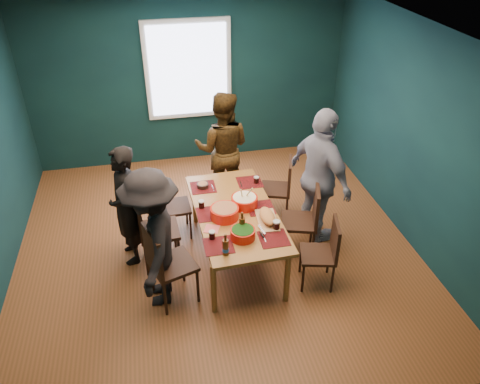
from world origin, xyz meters
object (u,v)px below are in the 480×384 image
(person_far_left, at_px, (126,206))
(cutting_board, at_px, (267,217))
(person_right, at_px, (320,178))
(bowl_salad, at_px, (225,212))
(chair_right_near, at_px, (326,249))
(bowl_dumpling, at_px, (244,201))
(chair_left_far, at_px, (168,202))
(chair_right_far, at_px, (282,184))
(chair_left_near, at_px, (164,261))
(chair_right_mid, at_px, (307,216))
(bowl_herbs, at_px, (243,233))
(dining_table, at_px, (236,215))
(chair_left_mid, at_px, (150,225))
(person_near_left, at_px, (153,240))
(person_back, at_px, (223,149))

(person_far_left, xyz_separation_m, cutting_board, (1.59, -0.54, -0.01))
(person_right, distance_m, bowl_salad, 1.30)
(chair_right_near, relative_size, bowl_dumpling, 2.70)
(chair_left_far, bearing_deg, bowl_salad, -52.53)
(chair_left_far, relative_size, cutting_board, 1.58)
(chair_right_far, distance_m, person_right, 0.74)
(chair_left_near, bearing_deg, person_far_left, 95.02)
(chair_right_far, relative_size, chair_right_mid, 0.94)
(person_right, xyz_separation_m, bowl_herbs, (-1.13, -0.72, -0.14))
(chair_right_near, bearing_deg, chair_left_near, -169.10)
(chair_right_near, height_order, cutting_board, chair_right_near)
(dining_table, height_order, chair_right_far, chair_right_far)
(chair_right_near, relative_size, person_right, 0.47)
(chair_right_mid, distance_m, cutting_board, 0.63)
(person_far_left, bearing_deg, chair_left_near, 15.52)
(chair_right_far, bearing_deg, person_right, -42.06)
(bowl_herbs, bearing_deg, chair_right_near, -8.32)
(chair_right_far, distance_m, bowl_dumpling, 0.98)
(chair_left_mid, relative_size, chair_right_mid, 1.07)
(chair_left_near, bearing_deg, chair_left_far, 65.32)
(chair_right_near, distance_m, person_far_left, 2.38)
(dining_table, xyz_separation_m, chair_right_far, (0.80, 0.75, -0.12))
(chair_left_near, height_order, person_near_left, person_near_left)
(dining_table, distance_m, chair_left_far, 1.00)
(person_right, bearing_deg, dining_table, 80.55)
(chair_left_far, bearing_deg, chair_left_near, -98.61)
(bowl_salad, height_order, bowl_herbs, bowl_salad)
(chair_right_mid, bearing_deg, person_far_left, -172.24)
(person_near_left, height_order, cutting_board, person_near_left)
(chair_left_mid, relative_size, person_back, 0.60)
(chair_right_far, bearing_deg, bowl_salad, -119.62)
(chair_left_mid, xyz_separation_m, cutting_board, (1.33, -0.35, 0.17))
(dining_table, distance_m, chair_right_near, 1.13)
(person_right, xyz_separation_m, bowl_salad, (-1.26, -0.30, -0.13))
(chair_right_far, xyz_separation_m, cutting_board, (-0.48, -1.02, 0.24))
(chair_left_far, relative_size, chair_left_mid, 0.87)
(person_right, bearing_deg, chair_left_mid, 73.59)
(bowl_salad, bearing_deg, chair_left_far, 130.29)
(bowl_salad, xyz_separation_m, cutting_board, (0.47, -0.17, -0.02))
(chair_right_near, xyz_separation_m, person_far_left, (-2.18, 0.92, 0.26))
(dining_table, relative_size, bowl_herbs, 6.84)
(chair_left_mid, bearing_deg, chair_left_far, 63.29)
(bowl_herbs, bearing_deg, bowl_salad, 107.03)
(chair_left_far, bearing_deg, chair_right_mid, -25.69)
(chair_left_mid, bearing_deg, bowl_salad, -15.26)
(chair_right_far, relative_size, chair_right_near, 1.03)
(chair_right_far, bearing_deg, dining_table, -118.31)
(person_near_left, bearing_deg, chair_left_near, 55.35)
(chair_left_far, distance_m, person_back, 1.16)
(dining_table, height_order, person_near_left, person_near_left)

